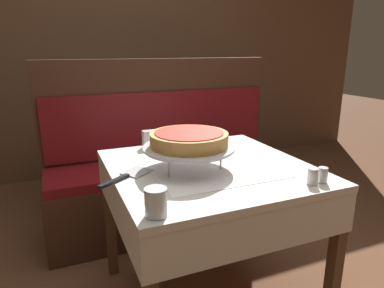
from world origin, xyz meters
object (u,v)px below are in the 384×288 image
at_px(dining_table_rear, 119,121).
at_px(condiment_caddy, 127,104).
at_px(dining_table_front, 209,188).
at_px(napkin_holder, 152,139).
at_px(water_glass_near, 156,202).
at_px(deep_dish_pizza, 189,139).
at_px(booth_bench, 169,178).
at_px(pizza_server, 127,176).
at_px(salt_shaker, 313,176).
at_px(pepper_shaker, 323,175).
at_px(pizza_pan_stand, 189,148).

distance_m(dining_table_rear, condiment_caddy, 0.17).
xyz_separation_m(dining_table_front, napkin_holder, (-0.15, 0.39, 0.16)).
bearing_deg(condiment_caddy, water_glass_near, -99.82).
bearing_deg(deep_dish_pizza, dining_table_front, 1.80).
bearing_deg(booth_bench, dining_table_rear, 103.63).
xyz_separation_m(dining_table_front, deep_dish_pizza, (-0.10, -0.00, 0.25)).
bearing_deg(water_glass_near, booth_bench, 69.55).
xyz_separation_m(dining_table_rear, deep_dish_pizza, (0.00, -1.59, 0.23)).
height_order(pizza_server, salt_shaker, salt_shaker).
bearing_deg(salt_shaker, booth_bench, 99.31).
xyz_separation_m(dining_table_rear, pepper_shaker, (0.43, -1.95, 0.13)).
distance_m(water_glass_near, pepper_shaker, 0.69).
xyz_separation_m(deep_dish_pizza, salt_shaker, (0.38, -0.36, -0.10)).
bearing_deg(salt_shaker, pizza_server, 151.42).
bearing_deg(pizza_pan_stand, deep_dish_pizza, -178.21).
distance_m(pizza_pan_stand, napkin_holder, 0.40).
bearing_deg(pizza_pan_stand, water_glass_near, -125.68).
bearing_deg(napkin_holder, pizza_server, -119.74).
xyz_separation_m(booth_bench, deep_dish_pizza, (-0.18, -0.83, 0.51)).
xyz_separation_m(napkin_holder, condiment_caddy, (0.13, 1.20, 0.00)).
relative_size(dining_table_rear, condiment_caddy, 4.27).
relative_size(pizza_pan_stand, napkin_holder, 4.08).
relative_size(pizza_server, water_glass_near, 2.78).
relative_size(booth_bench, pizza_server, 6.47).
height_order(pizza_server, water_glass_near, water_glass_near).
bearing_deg(salt_shaker, water_glass_near, -178.57).
relative_size(pizza_server, napkin_holder, 2.57).
relative_size(deep_dish_pizza, condiment_caddy, 2.00).
relative_size(dining_table_front, pepper_shaker, 14.41).
height_order(dining_table_rear, salt_shaker, salt_shaker).
xyz_separation_m(dining_table_rear, pizza_server, (-0.28, -1.59, 0.10)).
bearing_deg(dining_table_rear, salt_shaker, -78.98).
bearing_deg(pizza_server, salt_shaker, -28.58).
relative_size(dining_table_front, booth_bench, 0.53).
xyz_separation_m(pizza_pan_stand, condiment_caddy, (0.07, 1.59, -0.04)).
bearing_deg(water_glass_near, dining_table_front, 45.74).
bearing_deg(pepper_shaker, dining_table_rear, 102.42).
height_order(dining_table_front, dining_table_rear, dining_table_rear).
xyz_separation_m(pepper_shaker, condiment_caddy, (-0.35, 1.95, 0.02)).
xyz_separation_m(booth_bench, water_glass_near, (-0.45, -1.20, 0.42)).
bearing_deg(booth_bench, salt_shaker, -80.69).
height_order(deep_dish_pizza, pepper_shaker, deep_dish_pizza).
height_order(dining_table_front, booth_bench, booth_bench).
height_order(dining_table_rear, napkin_holder, napkin_holder).
relative_size(dining_table_rear, booth_bench, 0.44).
bearing_deg(dining_table_front, pepper_shaker, -47.58).
xyz_separation_m(booth_bench, pizza_pan_stand, (-0.18, -0.83, 0.47)).
bearing_deg(salt_shaker, condiment_caddy, 98.83).
relative_size(salt_shaker, pepper_shaker, 1.04).
bearing_deg(dining_table_front, salt_shaker, -52.24).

